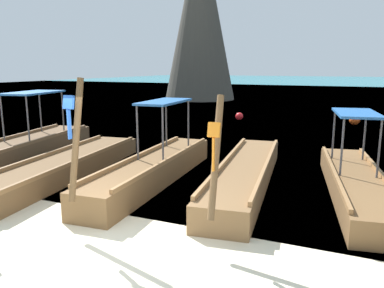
{
  "coord_description": "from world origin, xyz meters",
  "views": [
    {
      "loc": [
        3.73,
        -4.74,
        3.05
      ],
      "look_at": [
        0.0,
        3.67,
        1.2
      ],
      "focal_mm": 36.24,
      "sensor_mm": 36.0,
      "label": 1
    }
  ],
  "objects_px": {
    "longtail_boat_red_ribbon": "(356,183)",
    "mooring_buoy_far": "(239,116)",
    "longtail_boat_orange_ribbon": "(245,174)",
    "mooring_buoy_near": "(355,120)",
    "longtail_boat_yellow_ribbon": "(63,167)",
    "longtail_boat_blue_ribbon": "(153,168)",
    "longtail_boat_pink_ribbon": "(21,149)",
    "karst_rock": "(199,13)"
  },
  "relations": [
    {
      "from": "longtail_boat_blue_ribbon",
      "to": "longtail_boat_red_ribbon",
      "type": "relative_size",
      "value": 1.01
    },
    {
      "from": "longtail_boat_red_ribbon",
      "to": "longtail_boat_orange_ribbon",
      "type": "bearing_deg",
      "value": -174.95
    },
    {
      "from": "longtail_boat_blue_ribbon",
      "to": "mooring_buoy_far",
      "type": "height_order",
      "value": "longtail_boat_blue_ribbon"
    },
    {
      "from": "longtail_boat_yellow_ribbon",
      "to": "longtail_boat_red_ribbon",
      "type": "bearing_deg",
      "value": 11.15
    },
    {
      "from": "longtail_boat_orange_ribbon",
      "to": "mooring_buoy_near",
      "type": "height_order",
      "value": "longtail_boat_orange_ribbon"
    },
    {
      "from": "longtail_boat_yellow_ribbon",
      "to": "mooring_buoy_far",
      "type": "xyz_separation_m",
      "value": [
        1.12,
        13.15,
        -0.05
      ]
    },
    {
      "from": "longtail_boat_red_ribbon",
      "to": "karst_rock",
      "type": "relative_size",
      "value": 0.41
    },
    {
      "from": "longtail_boat_blue_ribbon",
      "to": "mooring_buoy_near",
      "type": "xyz_separation_m",
      "value": [
        4.63,
        13.22,
        -0.11
      ]
    },
    {
      "from": "longtail_boat_blue_ribbon",
      "to": "longtail_boat_red_ribbon",
      "type": "bearing_deg",
      "value": 10.72
    },
    {
      "from": "longtail_boat_yellow_ribbon",
      "to": "longtail_boat_blue_ribbon",
      "type": "xyz_separation_m",
      "value": [
        2.6,
        0.55,
        0.11
      ]
    },
    {
      "from": "longtail_boat_pink_ribbon",
      "to": "longtail_boat_blue_ribbon",
      "type": "distance_m",
      "value": 5.22
    },
    {
      "from": "longtail_boat_blue_ribbon",
      "to": "mooring_buoy_far",
      "type": "relative_size",
      "value": 15.13
    },
    {
      "from": "karst_rock",
      "to": "mooring_buoy_far",
      "type": "height_order",
      "value": "karst_rock"
    },
    {
      "from": "mooring_buoy_near",
      "to": "longtail_boat_blue_ribbon",
      "type": "bearing_deg",
      "value": -109.28
    },
    {
      "from": "longtail_boat_pink_ribbon",
      "to": "longtail_boat_orange_ribbon",
      "type": "distance_m",
      "value": 7.54
    },
    {
      "from": "longtail_boat_yellow_ribbon",
      "to": "mooring_buoy_near",
      "type": "xyz_separation_m",
      "value": [
        7.22,
        13.77,
        -0.0
      ]
    },
    {
      "from": "longtail_boat_orange_ribbon",
      "to": "mooring_buoy_far",
      "type": "bearing_deg",
      "value": 107.77
    },
    {
      "from": "longtail_boat_blue_ribbon",
      "to": "mooring_buoy_far",
      "type": "xyz_separation_m",
      "value": [
        -1.48,
        12.6,
        -0.16
      ]
    },
    {
      "from": "longtail_boat_pink_ribbon",
      "to": "longtail_boat_blue_ribbon",
      "type": "xyz_separation_m",
      "value": [
        5.2,
        -0.41,
        0.0
      ]
    },
    {
      "from": "longtail_boat_blue_ribbon",
      "to": "longtail_boat_pink_ribbon",
      "type": "bearing_deg",
      "value": 175.47
    },
    {
      "from": "longtail_boat_orange_ribbon",
      "to": "longtail_boat_red_ribbon",
      "type": "xyz_separation_m",
      "value": [
        2.64,
        0.23,
        0.04
      ]
    },
    {
      "from": "longtail_boat_red_ribbon",
      "to": "mooring_buoy_far",
      "type": "bearing_deg",
      "value": 118.98
    },
    {
      "from": "longtail_boat_yellow_ribbon",
      "to": "longtail_boat_blue_ribbon",
      "type": "relative_size",
      "value": 1.1
    },
    {
      "from": "mooring_buoy_near",
      "to": "mooring_buoy_far",
      "type": "height_order",
      "value": "mooring_buoy_near"
    },
    {
      "from": "karst_rock",
      "to": "mooring_buoy_near",
      "type": "distance_m",
      "value": 19.78
    },
    {
      "from": "longtail_boat_red_ribbon",
      "to": "mooring_buoy_far",
      "type": "distance_m",
      "value": 13.32
    },
    {
      "from": "mooring_buoy_near",
      "to": "mooring_buoy_far",
      "type": "xyz_separation_m",
      "value": [
        -6.11,
        -0.63,
        -0.05
      ]
    },
    {
      "from": "karst_rock",
      "to": "mooring_buoy_far",
      "type": "distance_m",
      "value": 16.57
    },
    {
      "from": "longtail_boat_yellow_ribbon",
      "to": "mooring_buoy_near",
      "type": "relative_size",
      "value": 13.78
    },
    {
      "from": "longtail_boat_blue_ribbon",
      "to": "karst_rock",
      "type": "height_order",
      "value": "karst_rock"
    },
    {
      "from": "longtail_boat_pink_ribbon",
      "to": "longtail_boat_blue_ribbon",
      "type": "bearing_deg",
      "value": -4.53
    },
    {
      "from": "longtail_boat_pink_ribbon",
      "to": "longtail_boat_yellow_ribbon",
      "type": "height_order",
      "value": "longtail_boat_yellow_ribbon"
    },
    {
      "from": "longtail_boat_pink_ribbon",
      "to": "longtail_boat_orange_ribbon",
      "type": "bearing_deg",
      "value": 2.25
    },
    {
      "from": "longtail_boat_pink_ribbon",
      "to": "mooring_buoy_far",
      "type": "bearing_deg",
      "value": 73.01
    },
    {
      "from": "longtail_boat_orange_ribbon",
      "to": "longtail_boat_red_ribbon",
      "type": "relative_size",
      "value": 1.11
    },
    {
      "from": "longtail_boat_blue_ribbon",
      "to": "karst_rock",
      "type": "xyz_separation_m",
      "value": [
        -9.29,
        25.11,
        7.39
      ]
    },
    {
      "from": "longtail_boat_blue_ribbon",
      "to": "longtail_boat_orange_ribbon",
      "type": "distance_m",
      "value": 2.44
    },
    {
      "from": "longtail_boat_orange_ribbon",
      "to": "mooring_buoy_far",
      "type": "distance_m",
      "value": 12.48
    },
    {
      "from": "longtail_boat_red_ribbon",
      "to": "mooring_buoy_near",
      "type": "bearing_deg",
      "value": 91.63
    },
    {
      "from": "longtail_boat_yellow_ribbon",
      "to": "mooring_buoy_near",
      "type": "bearing_deg",
      "value": 62.33
    },
    {
      "from": "longtail_boat_red_ribbon",
      "to": "mooring_buoy_near",
      "type": "distance_m",
      "value": 12.29
    },
    {
      "from": "karst_rock",
      "to": "mooring_buoy_near",
      "type": "height_order",
      "value": "karst_rock"
    }
  ]
}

